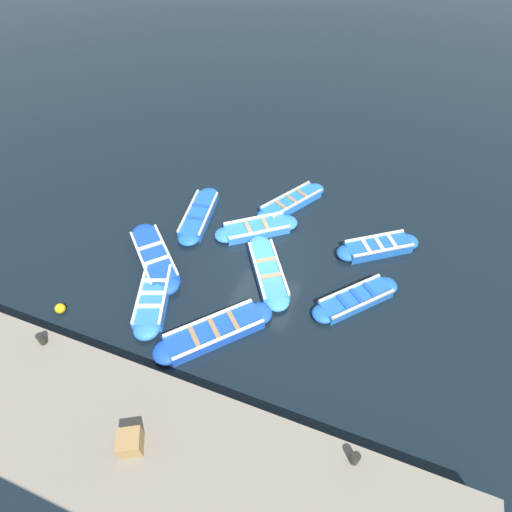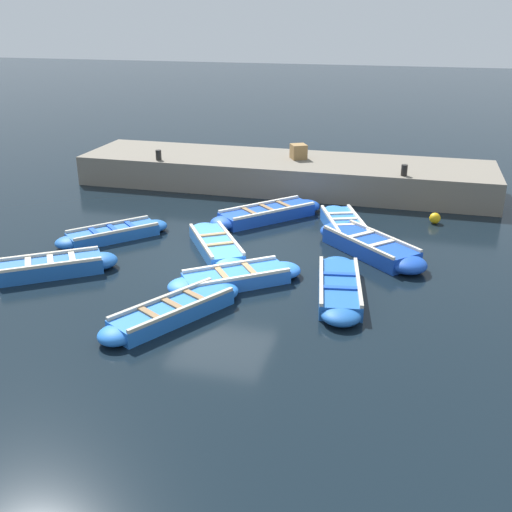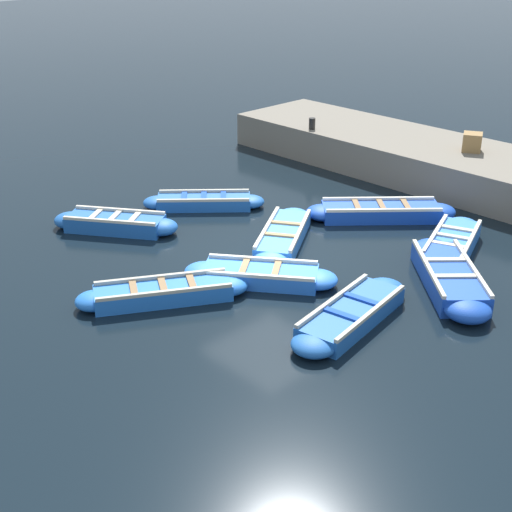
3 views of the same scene
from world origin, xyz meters
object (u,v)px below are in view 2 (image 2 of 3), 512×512
boat_outer_right (344,225)px  boat_outer_left (173,311)px  boat_stern_in (370,247)px  boat_bow_out (339,288)px  wooden_crate (299,152)px  buoy_orange_near (435,218)px  boat_centre (267,214)px  boat_far_corner (216,245)px  boat_broadside (51,267)px  bollard_mid_north (159,155)px  bollard_north (404,170)px  boat_alongside (236,278)px  boat_inner_gap (113,234)px

boat_outer_right → boat_outer_left: boat_outer_right is taller
boat_stern_in → boat_bow_out: bearing=170.2°
boat_bow_out → boat_outer_right: (4.13, 0.41, 0.03)m
wooden_crate → buoy_orange_near: size_ratio=1.56×
boat_bow_out → boat_centre: bearing=31.1°
boat_far_corner → boat_stern_in: (0.84, -3.93, 0.04)m
boat_bow_out → boat_broadside: bearing=95.6°
boat_far_corner → buoy_orange_near: boat_far_corner is taller
boat_far_corner → boat_bow_out: 3.91m
boat_bow_out → bollard_mid_north: (7.01, 7.30, 1.04)m
boat_broadside → bollard_north: bearing=-45.9°
boat_stern_in → bollard_north: size_ratio=9.38×
boat_broadside → boat_outer_right: (4.79, -6.41, 0.00)m
boat_far_corner → boat_bow_out: size_ratio=0.94×
boat_outer_right → boat_broadside: bearing=126.8°
boat_broadside → boat_alongside: boat_broadside is taller
wooden_crate → buoy_orange_near: (-2.90, -4.72, -1.12)m
boat_outer_left → bollard_mid_north: size_ratio=9.50×
boat_centre → wooden_crate: bearing=-2.8°
boat_broadside → boat_stern_in: 7.98m
boat_alongside → boat_stern_in: (2.68, -2.83, 0.04)m
boat_centre → boat_stern_in: size_ratio=1.03×
boat_far_corner → buoy_orange_near: size_ratio=10.16×
boat_stern_in → boat_outer_right: bearing=29.7°
wooden_crate → boat_far_corner: bearing=172.5°
bollard_north → boat_inner_gap: bearing=123.8°
wooden_crate → boat_stern_in: bearing=-152.4°
boat_inner_gap → boat_outer_right: 6.50m
boat_alongside → boat_stern_in: size_ratio=0.94×
boat_inner_gap → boat_alongside: size_ratio=0.93×
wooden_crate → boat_broadside: bearing=155.2°
bollard_mid_north → boat_far_corner: bearing=-143.8°
boat_inner_gap → boat_bow_out: size_ratio=0.81×
boat_broadside → boat_bow_out: boat_broadside is taller
boat_outer_left → boat_stern_in: boat_stern_in is taller
boat_broadside → boat_outer_left: boat_broadside is taller
boat_inner_gap → buoy_orange_near: bearing=-67.1°
wooden_crate → buoy_orange_near: 5.65m
boat_bow_out → boat_centre: boat_centre is taller
boat_alongside → wooden_crate: 8.60m
bollard_north → bollard_mid_north: size_ratio=1.00×
boat_outer_right → buoy_orange_near: bearing=-60.6°
boat_far_corner → boat_inner_gap: 3.05m
boat_stern_in → wooden_crate: 6.68m
boat_broadside → boat_alongside: bearing=-82.4°
boat_inner_gap → boat_alongside: (-1.98, -4.15, 0.00)m
boat_broadside → boat_far_corner: bearing=-53.9°
boat_far_corner → boat_centre: 2.94m
boat_broadside → bollard_mid_north: (7.67, 0.48, 1.01)m
boat_outer_left → buoy_orange_near: 9.22m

